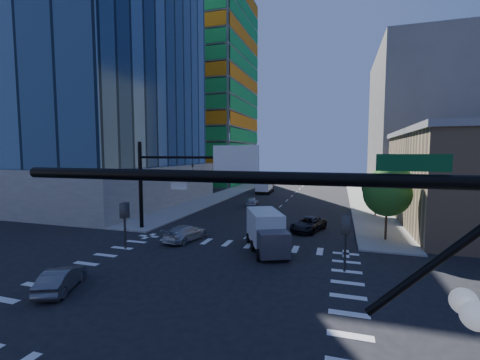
% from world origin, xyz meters
% --- Properties ---
extents(ground, '(160.00, 160.00, 0.00)m').
position_xyz_m(ground, '(0.00, 0.00, 0.00)').
color(ground, black).
rests_on(ground, ground).
extents(road_markings, '(20.00, 20.00, 0.01)m').
position_xyz_m(road_markings, '(0.00, 0.00, 0.01)').
color(road_markings, silver).
rests_on(road_markings, ground).
extents(sidewalk_ne, '(5.00, 60.00, 0.15)m').
position_xyz_m(sidewalk_ne, '(12.50, 40.00, 0.07)').
color(sidewalk_ne, gray).
rests_on(sidewalk_ne, ground).
extents(sidewalk_nw, '(5.00, 60.00, 0.15)m').
position_xyz_m(sidewalk_nw, '(-12.50, 40.00, 0.07)').
color(sidewalk_nw, gray).
rests_on(sidewalk_nw, ground).
extents(construction_building, '(25.16, 34.50, 70.60)m').
position_xyz_m(construction_building, '(-27.41, 61.93, 24.61)').
color(construction_building, slate).
rests_on(construction_building, ground).
extents(bg_building_ne, '(24.00, 30.00, 28.00)m').
position_xyz_m(bg_building_ne, '(27.00, 55.00, 14.00)').
color(bg_building_ne, slate).
rests_on(bg_building_ne, ground).
extents(signal_mast_nw, '(10.20, 0.40, 9.00)m').
position_xyz_m(signal_mast_nw, '(-10.00, 11.50, 5.49)').
color(signal_mast_nw, black).
rests_on(signal_mast_nw, sidewalk_nw).
extents(tree_south, '(4.16, 4.16, 6.82)m').
position_xyz_m(tree_south, '(12.63, 13.90, 4.69)').
color(tree_south, '#382316').
rests_on(tree_south, sidewalk_ne).
extents(tree_north, '(3.54, 3.52, 5.78)m').
position_xyz_m(tree_north, '(12.93, 25.90, 3.99)').
color(tree_north, '#382316').
rests_on(tree_north, sidewalk_ne).
extents(car_nb_far, '(3.82, 5.58, 1.42)m').
position_xyz_m(car_nb_far, '(5.43, 15.70, 0.71)').
color(car_nb_far, black).
rests_on(car_nb_far, ground).
extents(car_sb_near, '(2.94, 5.21, 1.42)m').
position_xyz_m(car_sb_near, '(-4.94, 8.74, 0.71)').
color(car_sb_near, silver).
rests_on(car_sb_near, ground).
extents(car_sb_mid, '(2.13, 4.19, 1.37)m').
position_xyz_m(car_sb_mid, '(-4.22, 29.19, 0.68)').
color(car_sb_mid, '#A5A7AD').
rests_on(car_sb_mid, ground).
extents(car_sb_cross, '(2.92, 4.33, 1.35)m').
position_xyz_m(car_sb_cross, '(-6.98, -3.06, 0.68)').
color(car_sb_cross, '#525257').
rests_on(car_sb_cross, ground).
extents(box_truck_near, '(4.80, 6.48, 3.13)m').
position_xyz_m(box_truck_near, '(2.86, 7.83, 1.39)').
color(box_truck_near, black).
rests_on(box_truck_near, ground).
extents(box_truck_far, '(3.01, 6.46, 3.32)m').
position_xyz_m(box_truck_far, '(-5.81, 44.93, 1.47)').
color(box_truck_far, black).
rests_on(box_truck_far, ground).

